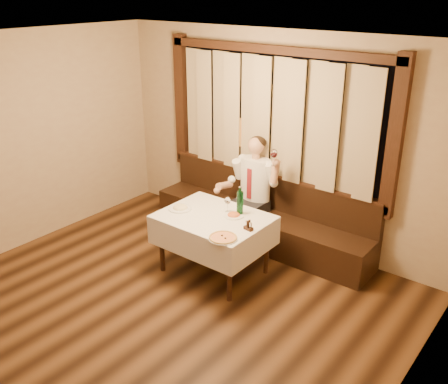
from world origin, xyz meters
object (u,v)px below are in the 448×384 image
Objects in this scene: cruet_caddy at (248,226)px; seated_man at (252,184)px; pasta_red at (234,214)px; green_bottle at (240,203)px; banquette at (261,220)px; pizza at (223,238)px; pasta_cream at (180,206)px; dining_table at (214,224)px.

cruet_caddy is 0.08× the size of seated_man.
cruet_caddy is at bearing -28.24° from pasta_red.
pasta_red is at bearing -109.55° from green_bottle.
seated_man reaches higher than banquette.
pasta_red is 2.08× the size of cruet_caddy.
cruet_caddy is (0.53, -1.06, 0.49)m from banquette.
pizza is at bearing -69.97° from green_bottle.
seated_man reaches higher than pasta_cream.
banquette is at bearing 68.17° from pasta_cream.
banquette is at bearing 107.34° from pizza.
green_bottle is (-0.22, 0.61, 0.14)m from pizza.
cruet_caddy is at bearing 3.39° from pasta_cream.
dining_table is 5.23× the size of pasta_red.
pizza is (0.44, -1.40, 0.46)m from banquette.
seated_man is at bearing 130.58° from cruet_caddy.
cruet_caddy is 1.15m from seated_man.
cruet_caddy is at bearing -57.21° from seated_man.
pizza is 0.93m from pasta_cream.
banquette is 27.42× the size of cruet_caddy.
seated_man reaches higher than green_bottle.
pizza is at bearing -67.91° from seated_man.
cruet_caddy is (0.09, 0.34, 0.03)m from pizza.
pizza is at bearing -40.94° from dining_table.
green_bottle reaches higher than cruet_caddy.
pizza is 0.22× the size of seated_man.
banquette is 8.93× the size of green_bottle.
dining_table is 0.96m from seated_man.
pasta_red is 0.16× the size of seated_man.
dining_table is 3.54× the size of green_bottle.
pasta_red is 0.15m from green_bottle.
seated_man reaches higher than pizza.
banquette is at bearing 105.21° from green_bottle.
dining_table is at bearing -84.20° from seated_man.
pasta_cream is at bearing 162.18° from pizza.
seated_man is (0.35, 1.03, 0.05)m from pasta_cream.
pizza is 2.75× the size of cruet_caddy.
green_bottle is at bearing -66.17° from seated_man.
dining_table is 10.88× the size of cruet_caddy.
banquette reaches higher than pasta_cream.
pasta_red is 0.39m from cruet_caddy.
pasta_red is 0.68× the size of green_bottle.
banquette is at bearing 90.00° from dining_table.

